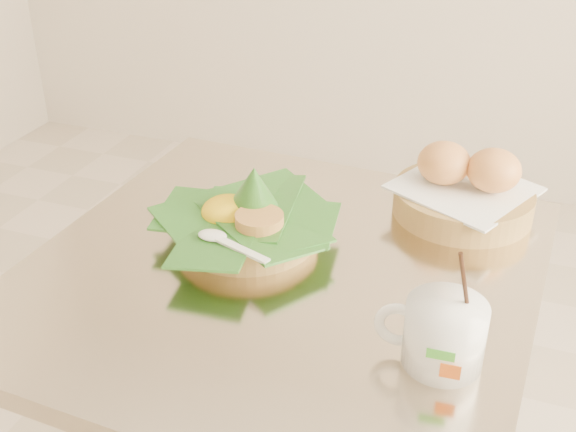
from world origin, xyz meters
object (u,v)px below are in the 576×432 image
(rice_basket, at_px, (246,217))
(cafe_table, at_px, (281,384))
(coffee_mug, at_px, (442,332))
(bread_basket, at_px, (464,191))

(rice_basket, bearing_deg, cafe_table, -36.62)
(cafe_table, distance_m, coffee_mug, 0.38)
(cafe_table, relative_size, rice_basket, 2.81)
(cafe_table, xyz_separation_m, rice_basket, (-0.08, 0.06, 0.26))
(rice_basket, relative_size, coffee_mug, 1.64)
(cafe_table, distance_m, bread_basket, 0.42)
(rice_basket, xyz_separation_m, coffee_mug, (0.32, -0.18, 0.01))
(cafe_table, height_order, bread_basket, bread_basket)
(bread_basket, height_order, coffee_mug, coffee_mug)
(cafe_table, bearing_deg, coffee_mug, -26.23)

